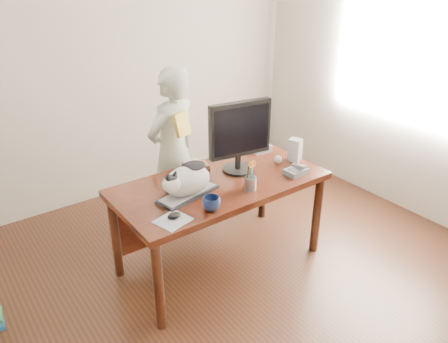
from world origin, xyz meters
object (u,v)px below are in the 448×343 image
at_px(keyboard, 188,194).
at_px(monitor, 240,133).
at_px(desk, 214,194).
at_px(coffee_mug, 211,203).
at_px(mouse, 174,216).
at_px(cat, 186,180).
at_px(baseball, 278,160).
at_px(person, 173,152).
at_px(phone, 296,171).
at_px(pen_cup, 250,182).
at_px(calculator, 257,146).
at_px(book_stack, 195,167).
at_px(speaker, 295,150).

distance_m(keyboard, monitor, 0.62).
distance_m(desk, coffee_mug, 0.52).
bearing_deg(mouse, cat, 28.01).
bearing_deg(baseball, person, 128.43).
distance_m(coffee_mug, phone, 0.85).
bearing_deg(mouse, pen_cup, -13.05).
xyz_separation_m(coffee_mug, baseball, (0.86, 0.28, -0.01)).
xyz_separation_m(desk, pen_cup, (0.10, -0.32, 0.21)).
relative_size(pen_cup, baseball, 3.33).
height_order(desk, coffee_mug, coffee_mug).
relative_size(desk, calculator, 6.82).
bearing_deg(cat, keyboard, 8.36).
height_order(monitor, pen_cup, monitor).
xyz_separation_m(book_stack, person, (0.05, 0.44, -0.04)).
xyz_separation_m(monitor, coffee_mug, (-0.51, -0.35, -0.27)).
xyz_separation_m(cat, book_stack, (0.27, 0.31, -0.10)).
xyz_separation_m(phone, person, (-0.56, 0.95, -0.03)).
relative_size(pen_cup, phone, 1.28).
relative_size(monitor, coffee_mug, 4.65).
distance_m(book_stack, calculator, 0.68).
relative_size(phone, speaker, 0.92).
bearing_deg(cat, phone, -25.17).
bearing_deg(keyboard, calculator, 7.69).
xyz_separation_m(monitor, person, (-0.22, 0.65, -0.32)).
bearing_deg(speaker, keyboard, 156.94).
height_order(mouse, phone, phone).
xyz_separation_m(desk, book_stack, (-0.06, 0.18, 0.18)).
relative_size(desk, book_stack, 7.06).
xyz_separation_m(cat, person, (0.33, 0.75, -0.14)).
relative_size(pen_cup, person, 0.15).
height_order(coffee_mug, calculator, coffee_mug).
relative_size(cat, book_stack, 1.98).
bearing_deg(phone, calculator, 80.93).
xyz_separation_m(coffee_mug, person, (0.29, 1.00, -0.05)).
bearing_deg(baseball, speaker, -15.14).
bearing_deg(cat, mouse, -150.37).
relative_size(keyboard, pen_cup, 2.19).
xyz_separation_m(cat, baseball, (0.90, 0.03, -0.10)).
bearing_deg(book_stack, speaker, -12.68).
xyz_separation_m(cat, speaker, (1.04, -0.01, -0.04)).
relative_size(monitor, mouse, 5.39).
distance_m(mouse, calculator, 1.29).
xyz_separation_m(speaker, person, (-0.72, 0.76, -0.10)).
relative_size(book_stack, person, 0.15).
height_order(desk, calculator, calculator).
height_order(coffee_mug, speaker, speaker).
bearing_deg(person, phone, 103.03).
bearing_deg(pen_cup, phone, -1.37).
distance_m(mouse, book_stack, 0.71).
height_order(book_stack, calculator, book_stack).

